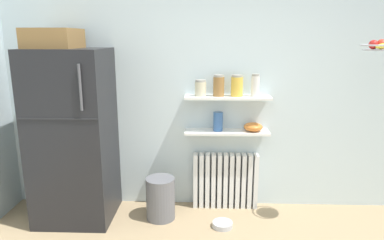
{
  "coord_description": "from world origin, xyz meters",
  "views": [
    {
      "loc": [
        -0.12,
        -1.58,
        1.81
      ],
      "look_at": [
        -0.24,
        1.6,
        1.05
      ],
      "focal_mm": 32.39,
      "sensor_mm": 36.0,
      "label": 1
    }
  ],
  "objects_px": {
    "storage_jar_1": "(219,86)",
    "hanging_fruit_basket": "(378,46)",
    "storage_jar_2": "(237,86)",
    "refrigerator": "(73,133)",
    "radiator": "(225,181)",
    "pet_food_bowl": "(223,224)",
    "storage_jar_3": "(255,85)",
    "storage_jar_0": "(201,88)",
    "vase": "(218,122)",
    "shelf_bowl": "(253,127)",
    "trash_bin": "(161,198)"
  },
  "relations": [
    {
      "from": "vase",
      "to": "pet_food_bowl",
      "type": "xyz_separation_m",
      "value": [
        0.05,
        -0.4,
        -0.94
      ]
    },
    {
      "from": "pet_food_bowl",
      "to": "hanging_fruit_basket",
      "type": "height_order",
      "value": "hanging_fruit_basket"
    },
    {
      "from": "trash_bin",
      "to": "hanging_fruit_basket",
      "type": "distance_m",
      "value": 2.45
    },
    {
      "from": "trash_bin",
      "to": "radiator",
      "type": "bearing_deg",
      "value": 22.31
    },
    {
      "from": "storage_jar_0",
      "to": "radiator",
      "type": "bearing_deg",
      "value": 6.25
    },
    {
      "from": "storage_jar_3",
      "to": "hanging_fruit_basket",
      "type": "relative_size",
      "value": 0.81
    },
    {
      "from": "radiator",
      "to": "vase",
      "type": "xyz_separation_m",
      "value": [
        -0.09,
        -0.03,
        0.67
      ]
    },
    {
      "from": "storage_jar_0",
      "to": "hanging_fruit_basket",
      "type": "xyz_separation_m",
      "value": [
        1.52,
        -0.38,
        0.43
      ]
    },
    {
      "from": "radiator",
      "to": "shelf_bowl",
      "type": "relative_size",
      "value": 3.56
    },
    {
      "from": "storage_jar_3",
      "to": "storage_jar_1",
      "type": "bearing_deg",
      "value": -180.0
    },
    {
      "from": "storage_jar_1",
      "to": "shelf_bowl",
      "type": "bearing_deg",
      "value": 0.0
    },
    {
      "from": "refrigerator",
      "to": "hanging_fruit_basket",
      "type": "distance_m",
      "value": 2.91
    },
    {
      "from": "storage_jar_1",
      "to": "hanging_fruit_basket",
      "type": "bearing_deg",
      "value": -15.96
    },
    {
      "from": "vase",
      "to": "pet_food_bowl",
      "type": "height_order",
      "value": "vase"
    },
    {
      "from": "refrigerator",
      "to": "storage_jar_3",
      "type": "height_order",
      "value": "refrigerator"
    },
    {
      "from": "radiator",
      "to": "trash_bin",
      "type": "height_order",
      "value": "radiator"
    },
    {
      "from": "refrigerator",
      "to": "trash_bin",
      "type": "bearing_deg",
      "value": -1.5
    },
    {
      "from": "storage_jar_0",
      "to": "pet_food_bowl",
      "type": "height_order",
      "value": "storage_jar_0"
    },
    {
      "from": "storage_jar_0",
      "to": "storage_jar_1",
      "type": "height_order",
      "value": "storage_jar_1"
    },
    {
      "from": "refrigerator",
      "to": "shelf_bowl",
      "type": "height_order",
      "value": "refrigerator"
    },
    {
      "from": "refrigerator",
      "to": "shelf_bowl",
      "type": "xyz_separation_m",
      "value": [
        1.8,
        0.22,
        0.02
      ]
    },
    {
      "from": "trash_bin",
      "to": "pet_food_bowl",
      "type": "xyz_separation_m",
      "value": [
        0.63,
        -0.15,
        -0.19
      ]
    },
    {
      "from": "storage_jar_1",
      "to": "storage_jar_2",
      "type": "bearing_deg",
      "value": 0.0
    },
    {
      "from": "storage_jar_2",
      "to": "shelf_bowl",
      "type": "distance_m",
      "value": 0.46
    },
    {
      "from": "radiator",
      "to": "storage_jar_1",
      "type": "xyz_separation_m",
      "value": [
        -0.09,
        -0.03,
        1.04
      ]
    },
    {
      "from": "hanging_fruit_basket",
      "to": "storage_jar_1",
      "type": "bearing_deg",
      "value": 164.04
    },
    {
      "from": "shelf_bowl",
      "to": "storage_jar_2",
      "type": "bearing_deg",
      "value": 180.0
    },
    {
      "from": "storage_jar_0",
      "to": "pet_food_bowl",
      "type": "distance_m",
      "value": 1.37
    },
    {
      "from": "vase",
      "to": "hanging_fruit_basket",
      "type": "xyz_separation_m",
      "value": [
        1.34,
        -0.38,
        0.77
      ]
    },
    {
      "from": "radiator",
      "to": "shelf_bowl",
      "type": "distance_m",
      "value": 0.67
    },
    {
      "from": "pet_food_bowl",
      "to": "storage_jar_3",
      "type": "bearing_deg",
      "value": 51.3
    },
    {
      "from": "radiator",
      "to": "pet_food_bowl",
      "type": "relative_size",
      "value": 3.48
    },
    {
      "from": "shelf_bowl",
      "to": "trash_bin",
      "type": "distance_m",
      "value": 1.2
    },
    {
      "from": "radiator",
      "to": "trash_bin",
      "type": "distance_m",
      "value": 0.73
    },
    {
      "from": "storage_jar_0",
      "to": "vase",
      "type": "distance_m",
      "value": 0.39
    },
    {
      "from": "radiator",
      "to": "storage_jar_2",
      "type": "distance_m",
      "value": 1.04
    },
    {
      "from": "storage_jar_0",
      "to": "storage_jar_3",
      "type": "distance_m",
      "value": 0.55
    },
    {
      "from": "storage_jar_0",
      "to": "storage_jar_3",
      "type": "xyz_separation_m",
      "value": [
        0.55,
        0.0,
        0.03
      ]
    },
    {
      "from": "shelf_bowl",
      "to": "pet_food_bowl",
      "type": "xyz_separation_m",
      "value": [
        -0.32,
        -0.4,
        -0.89
      ]
    },
    {
      "from": "storage_jar_1",
      "to": "storage_jar_3",
      "type": "xyz_separation_m",
      "value": [
        0.36,
        0.0,
        0.01
      ]
    },
    {
      "from": "radiator",
      "to": "pet_food_bowl",
      "type": "xyz_separation_m",
      "value": [
        -0.05,
        -0.43,
        -0.28
      ]
    },
    {
      "from": "storage_jar_0",
      "to": "trash_bin",
      "type": "relative_size",
      "value": 0.38
    },
    {
      "from": "refrigerator",
      "to": "radiator",
      "type": "xyz_separation_m",
      "value": [
        1.53,
        0.25,
        -0.59
      ]
    },
    {
      "from": "trash_bin",
      "to": "pet_food_bowl",
      "type": "relative_size",
      "value": 2.19
    },
    {
      "from": "storage_jar_3",
      "to": "shelf_bowl",
      "type": "bearing_deg",
      "value": -180.0
    },
    {
      "from": "storage_jar_3",
      "to": "storage_jar_0",
      "type": "bearing_deg",
      "value": -180.0
    },
    {
      "from": "refrigerator",
      "to": "vase",
      "type": "xyz_separation_m",
      "value": [
        1.44,
        0.22,
        0.07
      ]
    },
    {
      "from": "storage_jar_1",
      "to": "pet_food_bowl",
      "type": "distance_m",
      "value": 1.37
    },
    {
      "from": "storage_jar_2",
      "to": "refrigerator",
      "type": "bearing_deg",
      "value": -172.18
    },
    {
      "from": "refrigerator",
      "to": "radiator",
      "type": "relative_size",
      "value": 2.74
    }
  ]
}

